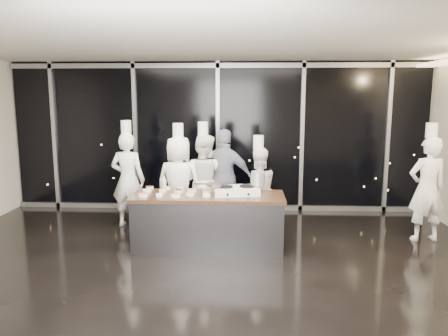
# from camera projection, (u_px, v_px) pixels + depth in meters

# --- Properties ---
(ground) EXTENTS (9.00, 9.00, 0.00)m
(ground) POSITION_uv_depth(u_px,v_px,m) (203.00, 269.00, 6.32)
(ground) COLOR black
(ground) RESTS_ON ground
(room_shell) EXTENTS (9.02, 7.02, 3.21)m
(room_shell) POSITION_uv_depth(u_px,v_px,m) (215.00, 113.00, 5.94)
(room_shell) COLOR beige
(room_shell) RESTS_ON ground
(window_wall) EXTENTS (8.90, 0.11, 3.20)m
(window_wall) POSITION_uv_depth(u_px,v_px,m) (218.00, 137.00, 9.43)
(window_wall) COLOR black
(window_wall) RESTS_ON ground
(demo_counter) EXTENTS (2.46, 0.86, 0.90)m
(demo_counter) POSITION_uv_depth(u_px,v_px,m) (208.00, 221.00, 7.13)
(demo_counter) COLOR #37373C
(demo_counter) RESTS_ON ground
(stove) EXTENTS (0.78, 0.54, 0.14)m
(stove) POSITION_uv_depth(u_px,v_px,m) (236.00, 190.00, 7.07)
(stove) COLOR white
(stove) RESTS_ON demo_counter
(frying_pan) EXTENTS (0.50, 0.31, 0.05)m
(frying_pan) POSITION_uv_depth(u_px,v_px,m) (214.00, 185.00, 7.04)
(frying_pan) COLOR gray
(frying_pan) RESTS_ON stove
(stock_pot) EXTENTS (0.25, 0.25, 0.22)m
(stock_pot) POSITION_uv_depth(u_px,v_px,m) (258.00, 178.00, 7.09)
(stock_pot) COLOR #B3B4B6
(stock_pot) RESTS_ON stove
(prep_bowls) EXTENTS (1.43, 0.70, 0.05)m
(prep_bowls) POSITION_uv_depth(u_px,v_px,m) (178.00, 192.00, 7.12)
(prep_bowls) COLOR white
(prep_bowls) RESTS_ON demo_counter
(squeeze_bottle) EXTENTS (0.07, 0.07, 0.24)m
(squeeze_bottle) POSITION_uv_depth(u_px,v_px,m) (164.00, 183.00, 7.41)
(squeeze_bottle) COLOR silver
(squeeze_bottle) RESTS_ON demo_counter
(chef_far_left) EXTENTS (0.71, 0.51, 2.03)m
(chef_far_left) POSITION_uv_depth(u_px,v_px,m) (128.00, 179.00, 8.28)
(chef_far_left) COLOR white
(chef_far_left) RESTS_ON ground
(chef_left) EXTENTS (0.94, 0.69, 1.99)m
(chef_left) POSITION_uv_depth(u_px,v_px,m) (179.00, 183.00, 8.03)
(chef_left) COLOR white
(chef_left) RESTS_ON ground
(chef_center) EXTENTS (1.03, 0.91, 2.00)m
(chef_center) POSITION_uv_depth(u_px,v_px,m) (203.00, 180.00, 8.29)
(chef_center) COLOR white
(chef_center) RESTS_ON ground
(guest) EXTENTS (1.17, 0.72, 1.87)m
(guest) POSITION_uv_depth(u_px,v_px,m) (225.00, 178.00, 8.26)
(guest) COLOR #141838
(guest) RESTS_ON ground
(chef_right) EXTENTS (0.89, 0.78, 1.77)m
(chef_right) POSITION_uv_depth(u_px,v_px,m) (258.00, 189.00, 8.00)
(chef_right) COLOR white
(chef_right) RESTS_ON ground
(chef_side) EXTENTS (0.72, 0.53, 2.04)m
(chef_side) POSITION_uv_depth(u_px,v_px,m) (427.00, 188.00, 7.44)
(chef_side) COLOR white
(chef_side) RESTS_ON ground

